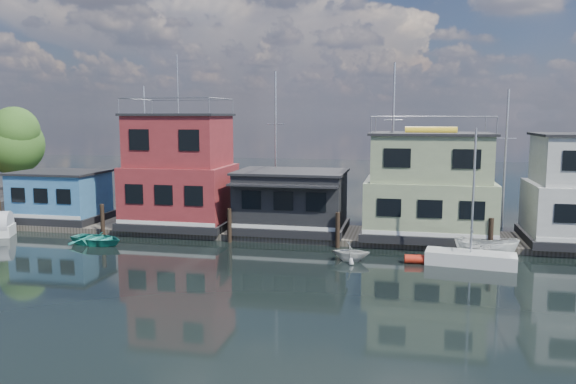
% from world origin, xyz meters
% --- Properties ---
extents(ground, '(160.00, 160.00, 0.00)m').
position_xyz_m(ground, '(0.00, 0.00, 0.00)').
color(ground, black).
rests_on(ground, ground).
extents(dock, '(48.00, 5.00, 0.40)m').
position_xyz_m(dock, '(0.00, 12.00, 0.20)').
color(dock, '#595147').
rests_on(dock, ground).
extents(houseboat_blue, '(6.40, 4.90, 3.66)m').
position_xyz_m(houseboat_blue, '(-18.00, 12.00, 2.21)').
color(houseboat_blue, black).
rests_on(houseboat_blue, dock).
extents(houseboat_red, '(7.40, 5.90, 11.86)m').
position_xyz_m(houseboat_red, '(-8.50, 12.00, 4.10)').
color(houseboat_red, black).
rests_on(houseboat_red, dock).
extents(houseboat_dark, '(7.40, 6.10, 4.06)m').
position_xyz_m(houseboat_dark, '(-0.50, 11.98, 2.42)').
color(houseboat_dark, black).
rests_on(houseboat_dark, dock).
extents(houseboat_green, '(8.40, 5.90, 7.03)m').
position_xyz_m(houseboat_green, '(8.50, 12.00, 3.55)').
color(houseboat_green, black).
rests_on(houseboat_green, dock).
extents(pilings, '(42.28, 0.28, 2.20)m').
position_xyz_m(pilings, '(-0.33, 9.20, 1.10)').
color(pilings, '#2D2116').
rests_on(pilings, ground).
extents(background_masts, '(36.40, 0.16, 12.00)m').
position_xyz_m(background_masts, '(4.76, 18.00, 5.55)').
color(background_masts, silver).
rests_on(background_masts, ground).
extents(day_sailer, '(4.90, 2.18, 7.47)m').
position_xyz_m(day_sailer, '(10.62, 6.54, 0.43)').
color(day_sailer, silver).
rests_on(day_sailer, ground).
extents(dinghy_teal, '(4.07, 3.27, 0.75)m').
position_xyz_m(dinghy_teal, '(-12.00, 6.79, 0.37)').
color(dinghy_teal, teal).
rests_on(dinghy_teal, ground).
extents(motorboat, '(3.70, 2.02, 1.35)m').
position_xyz_m(motorboat, '(11.61, 7.96, 0.68)').
color(motorboat, white).
rests_on(motorboat, ground).
extents(red_kayak, '(3.38, 0.77, 0.49)m').
position_xyz_m(red_kayak, '(8.77, 6.42, 0.25)').
color(red_kayak, red).
rests_on(red_kayak, ground).
extents(dinghy_white, '(2.12, 1.83, 1.11)m').
position_xyz_m(dinghy_white, '(4.14, 6.08, 0.56)').
color(dinghy_white, beige).
rests_on(dinghy_white, ground).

